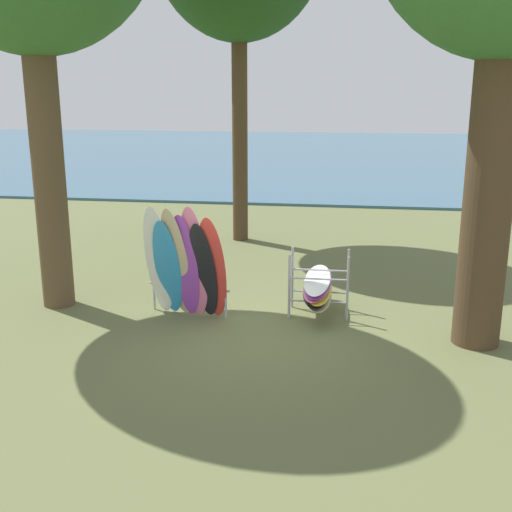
{
  "coord_description": "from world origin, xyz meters",
  "views": [
    {
      "loc": [
        1.72,
        -10.6,
        4.35
      ],
      "look_at": [
        -0.06,
        1.32,
        1.1
      ],
      "focal_mm": 44.87,
      "sensor_mm": 36.0,
      "label": 1
    }
  ],
  "objects": [
    {
      "name": "lake_water",
      "position": [
        0.0,
        30.51,
        0.05
      ],
      "size": [
        80.0,
        36.0,
        0.1
      ],
      "primitive_type": "cube",
      "color": "#38607A",
      "rests_on": "ground"
    },
    {
      "name": "leaning_board_pile",
      "position": [
        -1.31,
        0.64,
        1.04
      ],
      "size": [
        1.67,
        0.8,
        2.23
      ],
      "color": "white",
      "rests_on": "ground"
    },
    {
      "name": "board_storage_rack",
      "position": [
        1.16,
        1.25,
        0.55
      ],
      "size": [
        1.15,
        2.12,
        1.25
      ],
      "color": "#9EA0A5",
      "rests_on": "ground"
    },
    {
      "name": "ground_plane",
      "position": [
        0.0,
        0.0,
        0.0
      ],
      "size": [
        80.0,
        80.0,
        0.0
      ],
      "primitive_type": "plane",
      "color": "#60663D"
    }
  ]
}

